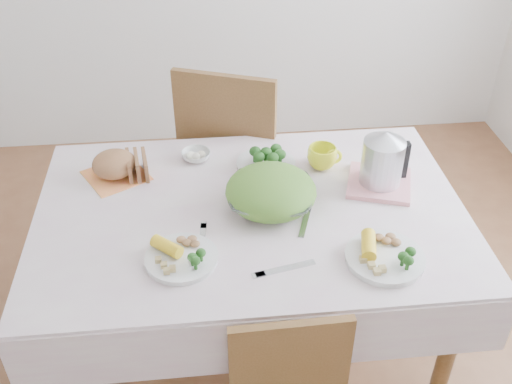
{
  "coord_description": "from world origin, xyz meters",
  "views": [
    {
      "loc": [
        -0.15,
        -1.65,
        2.04
      ],
      "look_at": [
        0.02,
        0.02,
        0.82
      ],
      "focal_mm": 42.0,
      "sensor_mm": 36.0,
      "label": 1
    }
  ],
  "objects": [
    {
      "name": "fork_left",
      "position": [
        -0.18,
        -0.15,
        0.76
      ],
      "size": [
        0.04,
        0.17,
        0.0
      ],
      "primitive_type": "cube",
      "rotation": [
        0.0,
        0.0,
        -0.11
      ],
      "color": "silver",
      "rests_on": "tablecloth"
    },
    {
      "name": "pink_tray",
      "position": [
        0.48,
        0.1,
        0.77
      ],
      "size": [
        0.28,
        0.28,
        0.02
      ],
      "primitive_type": "cube",
      "rotation": [
        0.0,
        0.0,
        -0.31
      ],
      "color": "pink",
      "rests_on": "tablecloth"
    },
    {
      "name": "chair_far",
      "position": [
        0.02,
        0.75,
        0.46
      ],
      "size": [
        0.6,
        0.6,
        1.02
      ],
      "primitive_type": "cube",
      "rotation": [
        0.0,
        0.0,
        2.77
      ],
      "color": "brown",
      "rests_on": "floor"
    },
    {
      "name": "broccoli_plate",
      "position": [
        0.08,
        0.26,
        0.77
      ],
      "size": [
        0.25,
        0.25,
        0.02
      ],
      "primitive_type": "cylinder",
      "rotation": [
        0.0,
        0.0,
        0.11
      ],
      "color": "beige",
      "rests_on": "tablecloth"
    },
    {
      "name": "electric_kettle",
      "position": [
        0.48,
        0.1,
        0.88
      ],
      "size": [
        0.16,
        0.16,
        0.21
      ],
      "primitive_type": "cylinder",
      "rotation": [
        0.0,
        0.0,
        -0.05
      ],
      "color": "#B2B5BA",
      "rests_on": "pink_tray"
    },
    {
      "name": "fork_right",
      "position": [
        0.18,
        -0.09,
        0.76
      ],
      "size": [
        0.07,
        0.17,
        0.0
      ],
      "primitive_type": "cube",
      "rotation": [
        0.0,
        0.0,
        -0.33
      ],
      "color": "silver",
      "rests_on": "tablecloth"
    },
    {
      "name": "bread_loaf",
      "position": [
        -0.49,
        0.26,
        0.82
      ],
      "size": [
        0.17,
        0.17,
        0.1
      ],
      "primitive_type": "ellipsoid",
      "rotation": [
        0.0,
        0.0,
        -0.06
      ],
      "color": "brown",
      "rests_on": "napkin"
    },
    {
      "name": "dining_table",
      "position": [
        0.0,
        0.0,
        0.38
      ],
      "size": [
        1.4,
        0.9,
        0.75
      ],
      "primitive_type": "cube",
      "color": "brown",
      "rests_on": "floor"
    },
    {
      "name": "dinner_plate_left",
      "position": [
        -0.24,
        -0.24,
        0.77
      ],
      "size": [
        0.31,
        0.31,
        0.02
      ],
      "primitive_type": "cylinder",
      "rotation": [
        0.0,
        0.0,
        0.5
      ],
      "color": "white",
      "rests_on": "tablecloth"
    },
    {
      "name": "knife",
      "position": [
        0.08,
        -0.31,
        0.76
      ],
      "size": [
        0.2,
        0.06,
        0.0
      ],
      "primitive_type": "cube",
      "rotation": [
        0.0,
        0.0,
        1.79
      ],
      "color": "silver",
      "rests_on": "tablecloth"
    },
    {
      "name": "salad_bowl",
      "position": [
        0.07,
        0.01,
        0.8
      ],
      "size": [
        0.35,
        0.35,
        0.07
      ],
      "primitive_type": "imported",
      "rotation": [
        0.0,
        0.0,
        -0.17
      ],
      "color": "white",
      "rests_on": "tablecloth"
    },
    {
      "name": "dinner_plate_right",
      "position": [
        0.39,
        -0.31,
        0.77
      ],
      "size": [
        0.35,
        0.35,
        0.02
      ],
      "primitive_type": "cylinder",
      "rotation": [
        0.0,
        0.0,
        -0.58
      ],
      "color": "white",
      "rests_on": "tablecloth"
    },
    {
      "name": "floor",
      "position": [
        0.0,
        0.0,
        0.0
      ],
      "size": [
        3.6,
        3.6,
        0.0
      ],
      "primitive_type": "plane",
      "color": "brown",
      "rests_on": "ground"
    },
    {
      "name": "tablecloth",
      "position": [
        0.0,
        0.0,
        0.76
      ],
      "size": [
        1.5,
        1.0,
        0.01
      ],
      "primitive_type": "cube",
      "color": "silver",
      "rests_on": "dining_table"
    },
    {
      "name": "napkin",
      "position": [
        -0.49,
        0.26,
        0.76
      ],
      "size": [
        0.28,
        0.28,
        0.0
      ],
      "primitive_type": "cube",
      "rotation": [
        0.0,
        0.0,
        0.52
      ],
      "color": "#FE934A",
      "rests_on": "tablecloth"
    },
    {
      "name": "yellow_mug",
      "position": [
        0.3,
        0.24,
        0.81
      ],
      "size": [
        0.12,
        0.12,
        0.09
      ],
      "primitive_type": "imported",
      "rotation": [
        0.0,
        0.0,
        -0.06
      ],
      "color": "#FAFF28",
      "rests_on": "tablecloth"
    },
    {
      "name": "fruit_bowl",
      "position": [
        -0.18,
        0.34,
        0.78
      ],
      "size": [
        0.13,
        0.13,
        0.04
      ],
      "primitive_type": "imported",
      "rotation": [
        0.0,
        0.0,
        -0.19
      ],
      "color": "white",
      "rests_on": "tablecloth"
    }
  ]
}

